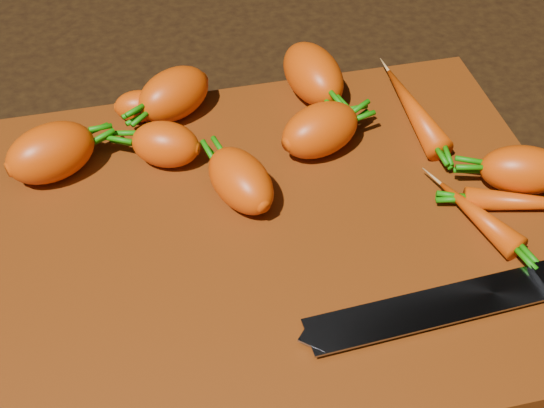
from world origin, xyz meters
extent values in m
cube|color=black|center=(0.00, 0.00, -0.01)|extent=(2.00, 2.00, 0.01)
cube|color=#692A08|center=(0.00, 0.00, 0.01)|extent=(0.50, 0.40, 0.01)
ellipsoid|color=#C83C02|center=(-0.18, 0.11, 0.04)|extent=(0.09, 0.08, 0.05)
ellipsoid|color=#C83C02|center=(-0.08, 0.10, 0.03)|extent=(0.07, 0.06, 0.04)
ellipsoid|color=#C83C02|center=(0.08, 0.17, 0.04)|extent=(0.07, 0.10, 0.05)
ellipsoid|color=#C83C02|center=(-0.02, 0.04, 0.03)|extent=(0.07, 0.09, 0.05)
ellipsoid|color=#C83C02|center=(-0.06, 0.17, 0.04)|extent=(0.09, 0.08, 0.05)
ellipsoid|color=#C83C02|center=(-0.09, 0.17, 0.03)|extent=(0.05, 0.04, 0.03)
ellipsoid|color=#C83C02|center=(0.22, 0.00, 0.03)|extent=(0.08, 0.06, 0.04)
ellipsoid|color=#C83C02|center=(0.16, 0.11, 0.03)|extent=(0.03, 0.13, 0.03)
ellipsoid|color=#C83C02|center=(0.22, -0.03, 0.02)|extent=(0.12, 0.06, 0.02)
ellipsoid|color=#C83C02|center=(0.17, -0.04, 0.02)|extent=(0.05, 0.09, 0.02)
ellipsoid|color=#C83C02|center=(0.06, 0.09, 0.04)|extent=(0.09, 0.07, 0.05)
cube|color=gray|center=(0.00, -0.12, 0.02)|extent=(0.19, 0.04, 0.00)
cube|color=gray|center=(0.10, -0.11, 0.02)|extent=(0.01, 0.03, 0.01)
cube|color=black|center=(0.15, -0.11, 0.02)|extent=(0.11, 0.03, 0.02)
cylinder|color=#B2B2B7|center=(0.14, -0.11, 0.03)|extent=(0.01, 0.01, 0.00)
camera|label=1|loc=(-0.10, -0.42, 0.48)|focal=50.00mm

